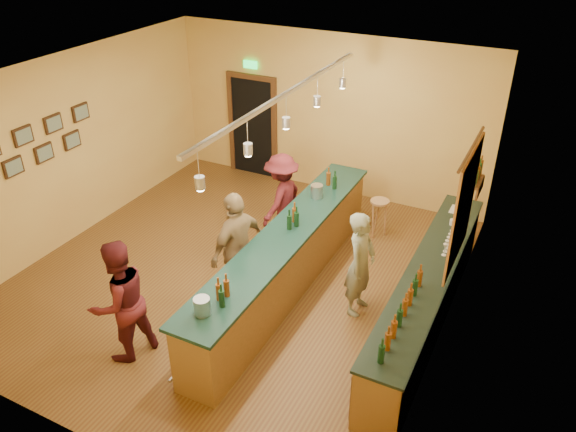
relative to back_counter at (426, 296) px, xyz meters
The scene contains 18 objects.
floor 3.01m from the back_counter, behind, with size 7.00×7.00×0.00m, color brown.
ceiling 4.03m from the back_counter, behind, with size 6.50×7.00×0.02m, color silver.
wall_back 4.59m from the back_counter, 131.80° to the left, with size 6.50×0.02×3.20m, color gold.
wall_front 4.86m from the back_counter, 128.91° to the right, with size 6.50×0.02×3.20m, color gold.
wall_left 6.32m from the back_counter, behind, with size 0.02×7.00×3.20m, color gold.
wall_right 1.16m from the back_counter, 32.52° to the right, with size 0.02×7.00×3.20m, color gold.
doorway 5.75m from the back_counter, 144.79° to the left, with size 1.15×0.09×2.48m.
tapestry 1.41m from the back_counter, 40.29° to the left, with size 0.03×1.40×1.60m, color maroon.
bottle_shelf 2.10m from the back_counter, 83.32° to the left, with size 0.17×0.55×0.54m.
picture_grid 6.42m from the back_counter, behind, with size 0.06×2.20×0.70m, color #382111, non-canonical shape.
back_counter is the anchor object (origin of this frame).
tasting_bar 2.12m from the back_counter, behind, with size 0.74×5.10×1.38m.
pendant_track 3.27m from the back_counter, behind, with size 0.11×4.60×0.50m.
bartender 1.02m from the back_counter, behind, with size 0.59×0.39×1.62m, color gray.
customer_a 4.15m from the back_counter, 144.83° to the right, with size 0.84×0.65×1.73m, color #59191E.
customer_b 2.77m from the back_counter, 165.95° to the right, with size 1.05×0.44×1.79m, color #997A51.
customer_c 3.07m from the back_counter, 158.89° to the left, with size 1.05×0.61×1.63m, color #59191E.
bar_stool 2.45m from the back_counter, 124.25° to the left, with size 0.34×0.34×0.70m.
Camera 1 is at (4.04, -6.28, 5.37)m, focal length 35.00 mm.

